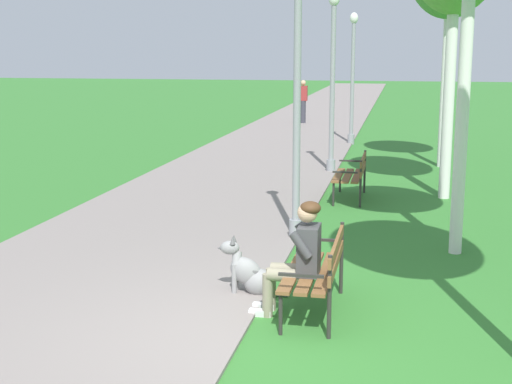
% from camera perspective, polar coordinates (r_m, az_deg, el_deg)
% --- Properties ---
extents(ground_plane, '(120.00, 120.00, 0.00)m').
position_cam_1_polar(ground_plane, '(7.18, 0.23, -11.75)').
color(ground_plane, '#33752D').
extents(paved_path, '(4.19, 60.00, 0.04)m').
position_cam_1_polar(paved_path, '(30.82, 4.82, 5.95)').
color(paved_path, gray).
rests_on(paved_path, ground).
extents(park_bench_near, '(0.55, 1.50, 0.85)m').
position_cam_1_polar(park_bench_near, '(7.80, 4.98, -5.90)').
color(park_bench_near, brown).
rests_on(park_bench_near, ground).
extents(park_bench_mid, '(0.55, 1.50, 0.85)m').
position_cam_1_polar(park_bench_mid, '(13.78, 7.63, 1.52)').
color(park_bench_mid, brown).
rests_on(park_bench_mid, ground).
extents(person_seated_on_near_bench, '(0.74, 0.49, 1.25)m').
position_cam_1_polar(person_seated_on_near_bench, '(7.67, 3.35, -4.87)').
color(person_seated_on_near_bench, gray).
rests_on(person_seated_on_near_bench, ground).
extents(dog_grey, '(0.83, 0.30, 0.71)m').
position_cam_1_polar(dog_grey, '(8.39, -0.46, -6.43)').
color(dog_grey, gray).
rests_on(dog_grey, ground).
extents(lamp_post_near, '(0.24, 0.24, 4.39)m').
position_cam_1_polar(lamp_post_near, '(10.56, 3.26, 8.30)').
color(lamp_post_near, gray).
rests_on(lamp_post_near, ground).
extents(lamp_post_mid, '(0.24, 0.24, 4.04)m').
position_cam_1_polar(lamp_post_mid, '(16.61, 6.03, 8.68)').
color(lamp_post_mid, gray).
rests_on(lamp_post_mid, ground).
extents(lamp_post_far, '(0.24, 0.24, 3.84)m').
position_cam_1_polar(lamp_post_far, '(21.78, 7.59, 8.94)').
color(lamp_post_far, gray).
rests_on(lamp_post_far, ground).
extents(pedestrian_distant, '(0.32, 0.22, 1.65)m').
position_cam_1_polar(pedestrian_distant, '(27.72, 3.71, 7.09)').
color(pedestrian_distant, '#383842').
rests_on(pedestrian_distant, ground).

